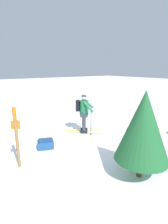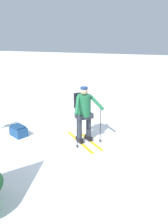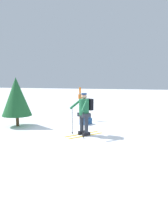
{
  "view_description": "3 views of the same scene",
  "coord_description": "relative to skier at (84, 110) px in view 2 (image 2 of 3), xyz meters",
  "views": [
    {
      "loc": [
        -5.61,
        3.7,
        2.73
      ],
      "look_at": [
        0.18,
        -0.54,
        0.9
      ],
      "focal_mm": 28.0,
      "sensor_mm": 36.0,
      "label": 1
    },
    {
      "loc": [
        -5.19,
        -2.94,
        2.87
      ],
      "look_at": [
        0.18,
        -0.54,
        0.9
      ],
      "focal_mm": 35.0,
      "sensor_mm": 36.0,
      "label": 2
    },
    {
      "loc": [
        2.49,
        -8.47,
        2.14
      ],
      "look_at": [
        0.18,
        -0.54,
        0.9
      ],
      "focal_mm": 35.0,
      "sensor_mm": 36.0,
      "label": 3
    }
  ],
  "objects": [
    {
      "name": "ground_plane",
      "position": [
        -0.19,
        0.53,
        -0.95
      ],
      "size": [
        80.0,
        80.0,
        0.0
      ],
      "primitive_type": "plane",
      "color": "white"
    },
    {
      "name": "skier",
      "position": [
        0.0,
        0.0,
        0.0
      ],
      "size": [
        1.29,
        1.49,
        1.63
      ],
      "color": "gold",
      "rests_on": "ground_plane"
    },
    {
      "name": "dropped_backpack",
      "position": [
        -0.5,
        2.0,
        -0.78
      ],
      "size": [
        0.52,
        0.64,
        0.34
      ],
      "color": "navy",
      "rests_on": "ground_plane"
    }
  ]
}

